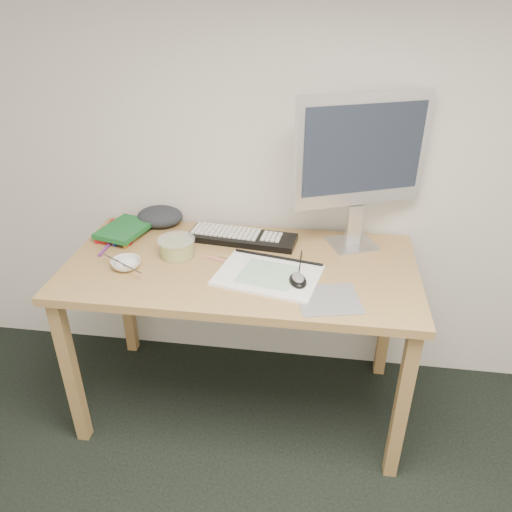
# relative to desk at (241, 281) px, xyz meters

# --- Properties ---
(room_shell) EXTENTS (3.60, 3.60, 3.60)m
(room_shell) POSITION_rel_desk_xyz_m (0.10, -1.43, 0.89)
(room_shell) COLOR silver
(room_shell) RESTS_ON ground
(desk) EXTENTS (1.40, 0.70, 0.75)m
(desk) POSITION_rel_desk_xyz_m (0.00, 0.00, 0.00)
(desk) COLOR #A6804C
(desk) RESTS_ON ground
(mousepad) EXTENTS (0.26, 0.24, 0.00)m
(mousepad) POSITION_rel_desk_xyz_m (0.35, -0.21, 0.08)
(mousepad) COLOR slate
(mousepad) RESTS_ON desk
(sketchpad) EXTENTS (0.43, 0.35, 0.01)m
(sketchpad) POSITION_rel_desk_xyz_m (0.12, -0.08, 0.09)
(sketchpad) COLOR white
(sketchpad) RESTS_ON desk
(keyboard) EXTENTS (0.48, 0.20, 0.03)m
(keyboard) POSITION_rel_desk_xyz_m (-0.03, 0.20, 0.10)
(keyboard) COLOR black
(keyboard) RESTS_ON desk
(monitor) EXTENTS (0.52, 0.25, 0.63)m
(monitor) POSITION_rel_desk_xyz_m (0.45, 0.23, 0.48)
(monitor) COLOR silver
(monitor) RESTS_ON desk
(mouse) EXTENTS (0.09, 0.12, 0.03)m
(mouse) POSITION_rel_desk_xyz_m (0.24, -0.12, 0.11)
(mouse) COLOR black
(mouse) RESTS_ON sketchpad
(rice_bowl) EXTENTS (0.14, 0.14, 0.04)m
(rice_bowl) POSITION_rel_desk_xyz_m (-0.44, -0.10, 0.10)
(rice_bowl) COLOR white
(rice_bowl) RESTS_ON desk
(chopsticks) EXTENTS (0.21, 0.14, 0.02)m
(chopsticks) POSITION_rel_desk_xyz_m (-0.44, -0.13, 0.12)
(chopsticks) COLOR silver
(chopsticks) RESTS_ON rice_bowl
(fruit_tub) EXTENTS (0.19, 0.19, 0.07)m
(fruit_tub) POSITION_rel_desk_xyz_m (-0.27, 0.03, 0.12)
(fruit_tub) COLOR #EED954
(fruit_tub) RESTS_ON desk
(book_red) EXTENTS (0.17, 0.22, 0.02)m
(book_red) POSITION_rel_desk_xyz_m (-0.58, 0.19, 0.09)
(book_red) COLOR maroon
(book_red) RESTS_ON desk
(book_green) EXTENTS (0.23, 0.27, 0.02)m
(book_green) POSITION_rel_desk_xyz_m (-0.55, 0.18, 0.11)
(book_green) COLOR #186029
(book_green) RESTS_ON book_red
(cloth_lump) EXTENTS (0.19, 0.16, 0.07)m
(cloth_lump) POSITION_rel_desk_xyz_m (-0.43, 0.31, 0.12)
(cloth_lump) COLOR #24272B
(cloth_lump) RESTS_ON desk
(pencil_pink) EXTENTS (0.18, 0.07, 0.01)m
(pencil_pink) POSITION_rel_desk_xyz_m (-0.07, 0.00, 0.09)
(pencil_pink) COLOR pink
(pencil_pink) RESTS_ON desk
(pencil_tan) EXTENTS (0.18, 0.06, 0.01)m
(pencil_tan) POSITION_rel_desk_xyz_m (-0.01, 0.02, 0.09)
(pencil_tan) COLOR tan
(pencil_tan) RESTS_ON desk
(pencil_black) EXTENTS (0.19, 0.05, 0.01)m
(pencil_black) POSITION_rel_desk_xyz_m (0.06, 0.04, 0.09)
(pencil_black) COLOR black
(pencil_black) RESTS_ON desk
(marker_blue) EXTENTS (0.08, 0.10, 0.01)m
(marker_blue) POSITION_rel_desk_xyz_m (-0.53, 0.11, 0.09)
(marker_blue) COLOR #2138B3
(marker_blue) RESTS_ON desk
(marker_orange) EXTENTS (0.03, 0.14, 0.01)m
(marker_orange) POSITION_rel_desk_xyz_m (-0.50, 0.13, 0.09)
(marker_orange) COLOR orange
(marker_orange) RESTS_ON desk
(marker_purple) EXTENTS (0.02, 0.14, 0.01)m
(marker_purple) POSITION_rel_desk_xyz_m (-0.58, 0.04, 0.09)
(marker_purple) COLOR #682487
(marker_purple) RESTS_ON desk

